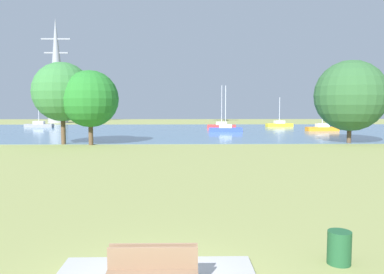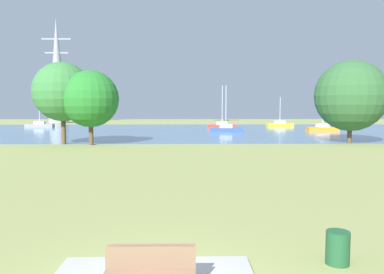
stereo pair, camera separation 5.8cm
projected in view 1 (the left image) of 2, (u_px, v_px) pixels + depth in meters
name	position (u px, v px, depth m)	size (l,w,h in m)	color
ground_plane	(176.00, 155.00, 29.63)	(160.00, 160.00, 0.00)	#8C9351
bench_facing_water	(154.00, 265.00, 7.94)	(1.80, 0.48, 0.89)	#A99892
litter_bin	(339.00, 248.00, 9.10)	(0.56, 0.56, 0.80)	#1E512D
water_surface	(180.00, 131.00, 57.53)	(140.00, 40.00, 0.02)	#537A9C
sailboat_gray	(39.00, 125.00, 67.02)	(4.84, 1.65, 6.03)	gray
sailboat_red	(222.00, 126.00, 64.00)	(4.96, 2.17, 7.19)	red
sailboat_blue	(225.00, 129.00, 55.29)	(4.88, 1.77, 6.70)	blue
sailboat_orange	(322.00, 128.00, 57.43)	(4.90, 1.87, 6.15)	orange
sailboat_yellow	(279.00, 124.00, 69.05)	(4.94, 2.05, 5.34)	yellow
tree_east_far	(62.00, 92.00, 37.14)	(5.79, 5.79, 8.07)	brown
tree_east_near	(90.00, 99.00, 36.56)	(5.49, 5.49, 7.22)	brown
tree_west_near	(350.00, 96.00, 38.55)	(7.20, 7.20, 8.43)	brown
electricity_pylon	(57.00, 71.00, 83.77)	(6.40, 4.40, 23.05)	gray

